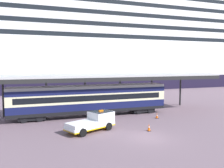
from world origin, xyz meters
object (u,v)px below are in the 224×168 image
service_truck (94,121)px  traffic_cone_mid (157,116)px  traffic_cone_near (149,127)px  cruise_ship (29,44)px  train_carriage (91,99)px

service_truck → traffic_cone_mid: service_truck is taller
traffic_cone_near → traffic_cone_mid: bearing=52.2°
cruise_ship → train_carriage: 41.75m
service_truck → traffic_cone_near: 5.74m
service_truck → traffic_cone_near: size_ratio=7.39×
cruise_ship → traffic_cone_near: bearing=-76.9°
train_carriage → service_truck: 7.01m
service_truck → traffic_cone_near: service_truck is taller
traffic_cone_near → traffic_cone_mid: 6.05m
traffic_cone_mid → train_carriage: bearing=151.6°
train_carriage → traffic_cone_near: 9.94m
cruise_ship → train_carriage: cruise_ship is taller
train_carriage → cruise_ship: bearing=100.6°
service_truck → traffic_cone_mid: bearing=16.3°
train_carriage → service_truck: bearing=-101.2°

